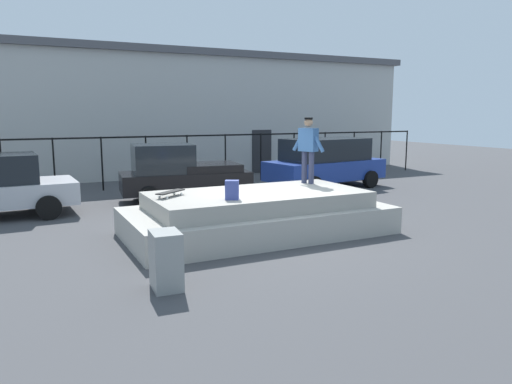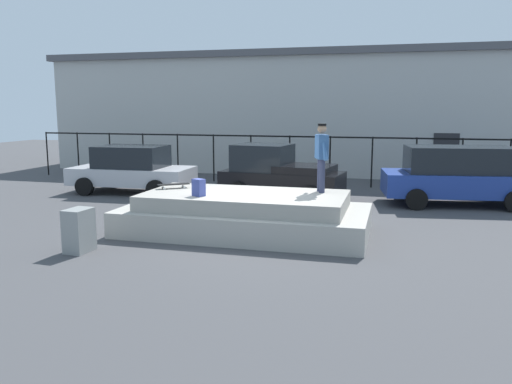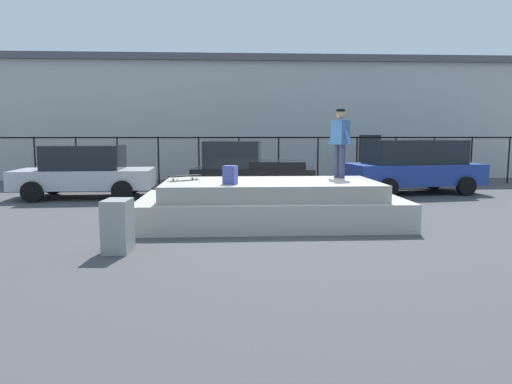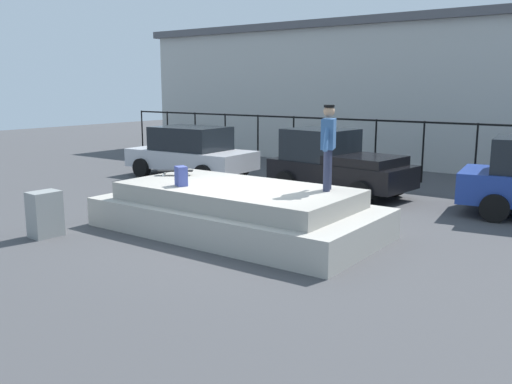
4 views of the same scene
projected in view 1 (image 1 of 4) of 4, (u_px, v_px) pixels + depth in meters
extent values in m
plane|color=#424244|center=(268.00, 233.00, 11.31)|extent=(60.00, 60.00, 0.00)
cube|color=#ADA89E|center=(258.00, 220.00, 11.22)|extent=(5.96, 2.98, 0.61)
cube|color=#A09B91|center=(258.00, 200.00, 11.14)|extent=(4.89, 2.44, 0.36)
cylinder|color=#2D334C|center=(311.00, 168.00, 12.33)|extent=(0.14, 0.14, 0.82)
cylinder|color=#2D334C|center=(304.00, 167.00, 12.47)|extent=(0.14, 0.14, 0.82)
cube|color=#33598C|center=(308.00, 140.00, 12.29)|extent=(0.40, 0.53, 0.59)
cylinder|color=#33598C|center=(318.00, 141.00, 12.10)|extent=(0.23, 0.41, 0.57)
cylinder|color=#33598C|center=(299.00, 140.00, 12.48)|extent=(0.23, 0.41, 0.57)
sphere|color=tan|center=(309.00, 122.00, 12.22)|extent=(0.22, 0.22, 0.22)
cylinder|color=black|center=(309.00, 118.00, 12.20)|extent=(0.27, 0.27, 0.05)
cube|color=black|center=(171.00, 192.00, 10.44)|extent=(0.76, 0.65, 0.02)
cylinder|color=silver|center=(182.00, 194.00, 10.64)|extent=(0.06, 0.06, 0.06)
cylinder|color=silver|center=(174.00, 193.00, 10.73)|extent=(0.06, 0.06, 0.06)
cylinder|color=silver|center=(167.00, 198.00, 10.17)|extent=(0.06, 0.06, 0.06)
cylinder|color=silver|center=(159.00, 197.00, 10.26)|extent=(0.06, 0.06, 0.06)
cube|color=#3F4C99|center=(232.00, 190.00, 10.08)|extent=(0.34, 0.31, 0.40)
cylinder|color=black|center=(41.00, 196.00, 14.40)|extent=(0.65, 0.25, 0.64)
cylinder|color=black|center=(49.00, 208.00, 12.69)|extent=(0.65, 0.25, 0.64)
cube|color=black|center=(186.00, 181.00, 15.42)|extent=(4.18, 2.19, 0.61)
cube|color=black|center=(163.00, 159.00, 15.07)|extent=(1.98, 1.78, 0.88)
cube|color=black|center=(210.00, 167.00, 15.61)|extent=(1.99, 1.83, 0.24)
cylinder|color=black|center=(143.00, 189.00, 15.87)|extent=(0.66, 0.30, 0.64)
cylinder|color=black|center=(150.00, 197.00, 14.25)|extent=(0.66, 0.30, 0.64)
cylinder|color=black|center=(217.00, 185.00, 16.68)|extent=(0.66, 0.30, 0.64)
cylinder|color=black|center=(231.00, 193.00, 15.06)|extent=(0.66, 0.30, 0.64)
cube|color=navy|center=(325.00, 170.00, 18.15)|extent=(4.76, 2.52, 0.71)
cube|color=black|center=(325.00, 149.00, 18.02)|extent=(3.38, 2.10, 0.81)
cylinder|color=black|center=(279.00, 179.00, 18.21)|extent=(0.66, 0.31, 0.64)
cylinder|color=black|center=(313.00, 185.00, 16.62)|extent=(0.66, 0.31, 0.64)
cylinder|color=black|center=(334.00, 174.00, 19.78)|extent=(0.66, 0.31, 0.64)
cylinder|color=black|center=(370.00, 179.00, 18.19)|extent=(0.66, 0.31, 0.64)
cube|color=gray|center=(166.00, 260.00, 7.64)|extent=(0.48, 0.63, 0.93)
cylinder|color=black|center=(2.00, 168.00, 16.00)|extent=(0.06, 0.06, 1.94)
cylinder|color=black|center=(54.00, 166.00, 16.70)|extent=(0.06, 0.06, 1.94)
cylinder|color=black|center=(102.00, 164.00, 17.40)|extent=(0.06, 0.06, 1.94)
cylinder|color=black|center=(146.00, 162.00, 18.10)|extent=(0.06, 0.06, 1.94)
cylinder|color=black|center=(187.00, 160.00, 18.81)|extent=(0.06, 0.06, 1.94)
cylinder|color=black|center=(225.00, 158.00, 19.51)|extent=(0.06, 0.06, 1.94)
cylinder|color=black|center=(261.00, 157.00, 20.21)|extent=(0.06, 0.06, 1.94)
cylinder|color=black|center=(294.00, 155.00, 20.91)|extent=(0.06, 0.06, 1.94)
cylinder|color=black|center=(325.00, 154.00, 21.62)|extent=(0.06, 0.06, 1.94)
cylinder|color=black|center=(354.00, 153.00, 22.32)|extent=(0.06, 0.06, 1.94)
cylinder|color=black|center=(381.00, 152.00, 23.02)|extent=(0.06, 0.06, 1.94)
cylinder|color=black|center=(406.00, 150.00, 23.72)|extent=(0.06, 0.06, 1.94)
cube|color=black|center=(167.00, 136.00, 18.31)|extent=(24.00, 0.04, 0.06)
cube|color=#B2B2AD|center=(131.00, 116.00, 23.58)|extent=(26.20, 7.46, 5.25)
cube|color=#4C4C51|center=(129.00, 57.00, 23.13)|extent=(26.72, 7.83, 0.30)
cube|color=#262628|center=(262.00, 151.00, 22.83)|extent=(1.00, 0.06, 2.00)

